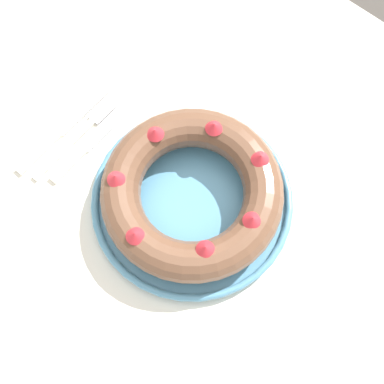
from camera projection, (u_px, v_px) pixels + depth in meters
name	position (u px, v px, depth m)	size (l,w,h in m)	color
ground_plane	(188.00, 296.00, 1.60)	(8.00, 8.00, 0.00)	#4C4742
dining_table	(186.00, 235.00, 0.96)	(1.44, 1.09, 0.76)	silver
serving_dish	(192.00, 201.00, 0.88)	(0.33, 0.33, 0.02)	#518EB2
bundt_cake	(192.00, 192.00, 0.84)	(0.29, 0.29, 0.08)	brown
fork	(82.00, 132.00, 0.93)	(0.02, 0.20, 0.01)	white
serving_knife	(58.00, 135.00, 0.93)	(0.02, 0.22, 0.01)	white
cake_knife	(83.00, 150.00, 0.92)	(0.02, 0.17, 0.01)	white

